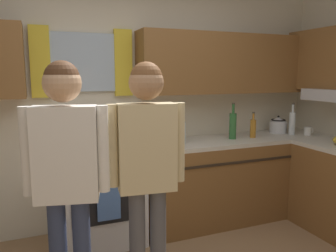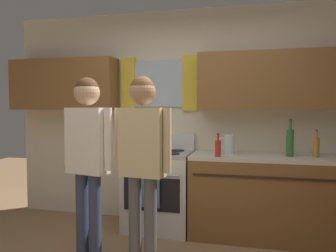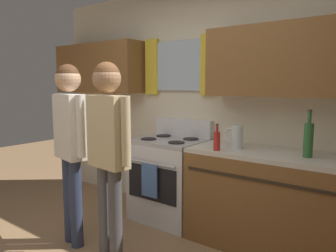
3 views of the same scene
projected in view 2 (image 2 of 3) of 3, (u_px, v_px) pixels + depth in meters
back_wall_unit at (192, 104)px, 4.00m from camera, size 4.60×0.42×2.60m
kitchen_counter_run at (336, 211)px, 3.07m from camera, size 2.21×2.00×0.90m
stove_oven at (159, 189)px, 3.86m from camera, size 0.74×0.67×1.10m
bottle_oil_amber at (316, 147)px, 3.40m from camera, size 0.06×0.06×0.29m
bottle_wine_green at (290, 142)px, 3.47m from camera, size 0.08×0.08×0.39m
bottle_sauce_red at (218, 148)px, 3.45m from camera, size 0.06×0.06×0.25m
water_pitcher at (229, 144)px, 3.61m from camera, size 0.19×0.11×0.22m
adult_left at (88, 148)px, 2.94m from camera, size 0.51×0.24×1.68m
adult_in_plaid at (142, 149)px, 2.81m from camera, size 0.52×0.23×1.67m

